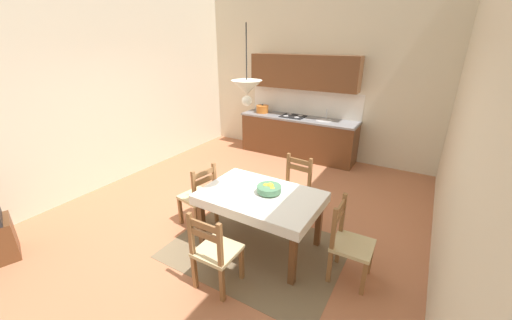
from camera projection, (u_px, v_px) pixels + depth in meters
ground_plane at (230, 222)px, 4.48m from camera, size 5.82×7.13×0.10m
wall_back at (317, 63)px, 6.36m from camera, size 5.82×0.12×4.04m
wall_left at (95, 70)px, 4.96m from camera, size 0.12×7.13×4.04m
wall_right at (489, 101)px, 2.45m from camera, size 0.12×7.13×4.04m
area_rug at (256, 249)px, 3.83m from camera, size 2.10×1.60×0.01m
kitchen_cabinetry at (299, 119)px, 6.63m from camera, size 2.61×0.63×2.20m
dining_table at (261, 203)px, 3.67m from camera, size 1.46×0.99×0.75m
dining_chair_kitchen_side at (294, 190)px, 4.39m from camera, size 0.45×0.45×0.93m
dining_chair_window_side at (349, 243)px, 3.24m from camera, size 0.43×0.43×0.93m
dining_chair_tv_side at (199, 197)px, 4.20m from camera, size 0.48×0.48×0.93m
dining_chair_camera_side at (215, 252)px, 3.10m from camera, size 0.42×0.42×0.93m
fruit_bowl at (269, 189)px, 3.62m from camera, size 0.30×0.30×0.12m
pendant_lamp at (247, 88)px, 3.09m from camera, size 0.32×0.32×0.80m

